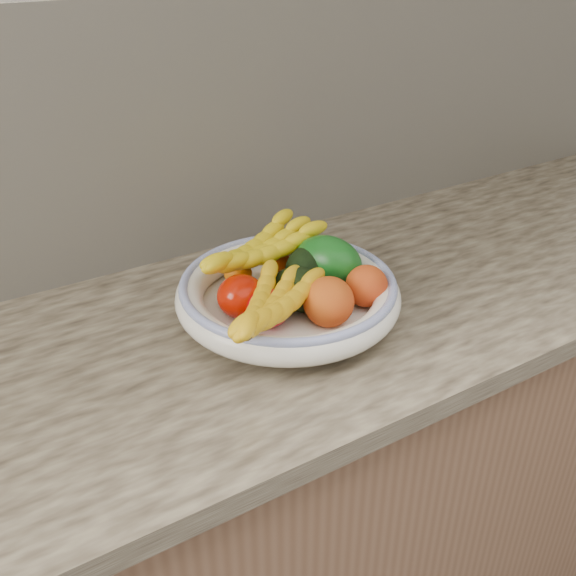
# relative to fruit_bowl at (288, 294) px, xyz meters

# --- Properties ---
(kitchen_counter) EXTENTS (2.44, 0.66, 1.40)m
(kitchen_counter) POSITION_rel_fruit_bowl_xyz_m (0.00, 0.03, -0.48)
(kitchen_counter) COLOR brown
(kitchen_counter) RESTS_ON ground
(fruit_bowl) EXTENTS (0.39, 0.39, 0.08)m
(fruit_bowl) POSITION_rel_fruit_bowl_xyz_m (0.00, 0.00, 0.00)
(fruit_bowl) COLOR white
(fruit_bowl) RESTS_ON kitchen_counter
(clementine_back_left) EXTENTS (0.07, 0.07, 0.05)m
(clementine_back_left) POSITION_rel_fruit_bowl_xyz_m (-0.05, 0.10, 0.01)
(clementine_back_left) COLOR #DB6A04
(clementine_back_left) RESTS_ON fruit_bowl
(clementine_back_right) EXTENTS (0.06, 0.06, 0.04)m
(clementine_back_right) POSITION_rel_fruit_bowl_xyz_m (0.04, 0.11, 0.01)
(clementine_back_right) COLOR #E34804
(clementine_back_right) RESTS_ON fruit_bowl
(tomato_left) EXTENTS (0.08, 0.08, 0.07)m
(tomato_left) POSITION_rel_fruit_bowl_xyz_m (-0.08, 0.01, 0.01)
(tomato_left) COLOR #AD1101
(tomato_left) RESTS_ON fruit_bowl
(tomato_near_left) EXTENTS (0.09, 0.09, 0.06)m
(tomato_near_left) POSITION_rel_fruit_bowl_xyz_m (-0.06, -0.04, 0.01)
(tomato_near_left) COLOR #C2010F
(tomato_near_left) RESTS_ON fruit_bowl
(avocado_center) EXTENTS (0.11, 0.13, 0.08)m
(avocado_center) POSITION_rel_fruit_bowl_xyz_m (0.01, -0.02, 0.02)
(avocado_center) COLOR black
(avocado_center) RESTS_ON fruit_bowl
(avocado_right) EXTENTS (0.14, 0.13, 0.08)m
(avocado_right) POSITION_rel_fruit_bowl_xyz_m (0.06, 0.04, 0.02)
(avocado_right) COLOR black
(avocado_right) RESTS_ON fruit_bowl
(green_mango) EXTENTS (0.16, 0.17, 0.11)m
(green_mango) POSITION_rel_fruit_bowl_xyz_m (0.10, 0.02, 0.03)
(green_mango) COLOR #0F5213
(green_mango) RESTS_ON fruit_bowl
(peach_front) EXTENTS (0.11, 0.11, 0.09)m
(peach_front) POSITION_rel_fruit_bowl_xyz_m (0.03, -0.08, 0.02)
(peach_front) COLOR orange
(peach_front) RESTS_ON fruit_bowl
(peach_right) EXTENTS (0.09, 0.09, 0.07)m
(peach_right) POSITION_rel_fruit_bowl_xyz_m (0.11, -0.08, 0.02)
(peach_right) COLOR orange
(peach_right) RESTS_ON fruit_bowl
(banana_bunch_back) EXTENTS (0.31, 0.19, 0.08)m
(banana_bunch_back) POSITION_rel_fruit_bowl_xyz_m (-0.00, 0.09, 0.04)
(banana_bunch_back) COLOR yellow
(banana_bunch_back) RESTS_ON fruit_bowl
(banana_bunch_front) EXTENTS (0.29, 0.26, 0.08)m
(banana_bunch_front) POSITION_rel_fruit_bowl_xyz_m (-0.08, -0.08, 0.03)
(banana_bunch_front) COLOR yellow
(banana_bunch_front) RESTS_ON fruit_bowl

